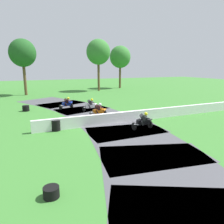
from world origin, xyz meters
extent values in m
plane|color=#38752D|center=(0.00, 0.00, 0.00)|extent=(120.00, 120.00, 0.00)
cube|color=#47474C|center=(-1.20, -8.91, 0.00)|extent=(7.64, 8.97, 0.01)
cube|color=#47474C|center=(-0.25, -4.50, 0.00)|extent=(6.65, 8.35, 0.01)
cube|color=#47474C|center=(-0.01, 0.00, 0.00)|extent=(5.87, 7.80, 0.01)
cube|color=#47474C|center=(-0.48, 4.48, 0.00)|extent=(6.98, 8.57, 0.01)
cube|color=#47474C|center=(-1.64, 8.83, 0.00)|extent=(7.92, 9.12, 0.01)
cube|color=#47474C|center=(-3.48, 12.95, 0.00)|extent=(8.66, 9.45, 0.01)
cube|color=white|center=(5.02, 0.12, 0.45)|extent=(22.90, 0.87, 0.90)
cylinder|color=black|center=(2.03, -2.33, 0.29)|extent=(0.10, 0.73, 0.73)
cylinder|color=black|center=(0.63, -2.34, 0.29)|extent=(0.10, 0.73, 0.73)
cube|color=black|center=(1.33, -2.41, 0.58)|extent=(1.00, 0.38, 0.46)
ellipsoid|color=black|center=(1.51, -2.47, 0.83)|extent=(0.44, 0.34, 0.30)
cone|color=black|center=(2.01, -2.43, 0.70)|extent=(0.39, 0.41, 0.47)
cylinder|color=#B2B2B7|center=(0.73, -2.51, 0.47)|extent=(0.41, 0.13, 0.18)
cube|color=#28282D|center=(1.25, -2.50, 0.95)|extent=(0.50, 0.43, 0.62)
sphere|color=yellow|center=(1.47, -2.57, 1.22)|extent=(0.26, 0.26, 0.26)
cylinder|color=#28282D|center=(1.53, -2.33, 1.02)|extent=(0.43, 0.15, 0.24)
cylinder|color=#28282D|center=(1.54, -2.68, 0.93)|extent=(0.43, 0.15, 0.24)
cylinder|color=#28282D|center=(1.15, -2.24, 0.65)|extent=(0.27, 0.21, 0.42)
cylinder|color=#28282D|center=(1.15, -2.59, 0.56)|extent=(0.27, 0.21, 0.42)
cylinder|color=black|center=(0.18, 2.46, 0.30)|extent=(0.12, 0.69, 0.69)
cylinder|color=black|center=(-1.22, 2.40, 0.30)|extent=(0.12, 0.69, 0.69)
cube|color=orange|center=(-0.52, 2.38, 0.59)|extent=(1.01, 0.39, 0.44)
ellipsoid|color=orange|center=(-0.34, 2.35, 0.85)|extent=(0.45, 0.34, 0.28)
cone|color=orange|center=(0.16, 2.40, 0.71)|extent=(0.40, 0.37, 0.45)
cylinder|color=#B2B2B7|center=(-1.12, 2.25, 0.49)|extent=(0.41, 0.13, 0.17)
cube|color=#331919|center=(-0.60, 2.32, 0.97)|extent=(0.51, 0.39, 0.60)
sphere|color=white|center=(-0.38, 2.28, 1.25)|extent=(0.26, 0.26, 0.26)
cylinder|color=#331919|center=(-0.33, 2.51, 1.02)|extent=(0.43, 0.14, 0.24)
cylinder|color=#331919|center=(-0.31, 2.15, 0.97)|extent=(0.43, 0.14, 0.24)
cylinder|color=#331919|center=(-0.71, 2.55, 0.64)|extent=(0.27, 0.18, 0.42)
cylinder|color=#331919|center=(-0.69, 2.19, 0.58)|extent=(0.27, 0.18, 0.42)
cylinder|color=black|center=(0.29, 5.49, 0.29)|extent=(0.20, 0.71, 0.71)
cylinder|color=black|center=(-1.10, 5.27, 0.29)|extent=(0.20, 0.71, 0.71)
cube|color=silver|center=(-0.40, 5.32, 0.59)|extent=(1.04, 0.51, 0.45)
ellipsoid|color=silver|center=(-0.21, 5.30, 0.84)|extent=(0.48, 0.39, 0.29)
cone|color=silver|center=(0.28, 5.40, 0.71)|extent=(0.43, 0.41, 0.46)
cylinder|color=#B2B2B7|center=(-0.97, 5.13, 0.49)|extent=(0.42, 0.18, 0.17)
cube|color=#28282D|center=(-0.46, 5.23, 0.96)|extent=(0.53, 0.42, 0.61)
sphere|color=yellow|center=(-0.24, 5.21, 1.24)|extent=(0.26, 0.26, 0.26)
cylinder|color=#28282D|center=(-0.21, 5.44, 1.02)|extent=(0.43, 0.19, 0.24)
cylinder|color=#28282D|center=(-0.16, 5.10, 0.95)|extent=(0.43, 0.19, 0.24)
cylinder|color=#28282D|center=(-0.60, 5.46, 0.64)|extent=(0.27, 0.21, 0.42)
cylinder|color=#28282D|center=(-0.55, 5.11, 0.57)|extent=(0.27, 0.21, 0.42)
cylinder|color=black|center=(-1.87, 7.84, 0.29)|extent=(0.38, 0.73, 0.76)
cylinder|color=black|center=(-3.16, 7.29, 0.29)|extent=(0.38, 0.73, 0.76)
cube|color=#1E38B2|center=(-2.48, 7.48, 0.57)|extent=(1.07, 0.75, 0.47)
ellipsoid|color=#1E38B2|center=(-2.28, 7.48, 0.82)|extent=(0.54, 0.49, 0.31)
cone|color=#1E38B2|center=(-1.84, 7.71, 0.68)|extent=(0.46, 0.49, 0.48)
cylinder|color=#B2B2B7|center=(-3.00, 7.16, 0.46)|extent=(0.41, 0.27, 0.18)
cube|color=#331919|center=(-2.51, 7.34, 0.93)|extent=(0.53, 0.54, 0.63)
sphere|color=yellow|center=(-2.27, 7.35, 1.20)|extent=(0.26, 0.26, 0.26)
cylinder|color=#331919|center=(-2.31, 7.60, 1.01)|extent=(0.42, 0.29, 0.24)
cylinder|color=#331919|center=(-2.18, 7.29, 0.90)|extent=(0.42, 0.29, 0.24)
cylinder|color=#331919|center=(-2.71, 7.56, 0.65)|extent=(0.25, 0.29, 0.42)
cylinder|color=#331919|center=(-2.58, 7.25, 0.53)|extent=(0.25, 0.29, 0.42)
cylinder|color=black|center=(-6.02, -8.33, 0.10)|extent=(0.59, 0.59, 0.20)
cylinder|color=black|center=(-6.02, -8.33, 0.30)|extent=(0.59, 0.59, 0.20)
cylinder|color=black|center=(-4.71, -0.20, 0.10)|extent=(0.64, 0.64, 0.20)
cylinder|color=black|center=(-4.71, -0.20, 0.30)|extent=(0.64, 0.64, 0.20)
cylinder|color=black|center=(-4.71, -0.20, 0.50)|extent=(0.64, 0.64, 0.20)
cylinder|color=black|center=(-4.71, -0.20, 0.70)|extent=(0.64, 0.64, 0.20)
cylinder|color=black|center=(-6.66, 8.02, 0.10)|extent=(0.70, 0.70, 0.20)
cylinder|color=black|center=(-6.66, 8.02, 0.30)|extent=(0.70, 0.70, 0.20)
cylinder|color=black|center=(-6.66, 8.02, 0.50)|extent=(0.70, 0.70, 0.20)
cylinder|color=brown|center=(12.54, 25.87, 2.34)|extent=(0.44, 0.44, 4.67)
ellipsoid|color=#33752D|center=(12.54, 25.87, 6.54)|extent=(4.38, 4.38, 4.60)
cylinder|color=brown|center=(-6.44, 21.53, 2.46)|extent=(0.44, 0.44, 4.92)
ellipsoid|color=#1E511E|center=(-6.44, 21.53, 6.68)|extent=(4.14, 4.14, 4.35)
cylinder|color=brown|center=(6.67, 22.93, 2.67)|extent=(0.44, 0.44, 5.35)
ellipsoid|color=#33752D|center=(6.67, 22.93, 7.24)|extent=(4.45, 4.45, 4.67)
camera|label=1|loc=(-6.60, -15.40, 4.65)|focal=33.51mm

